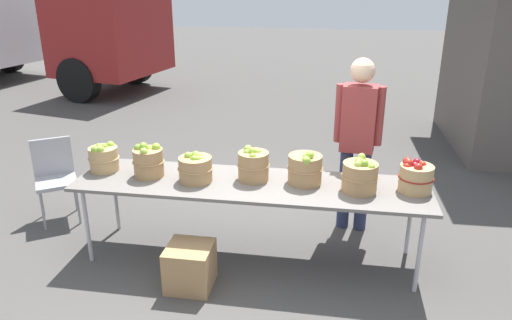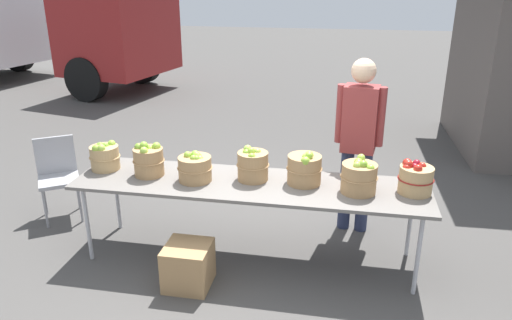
# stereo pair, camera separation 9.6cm
# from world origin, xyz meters

# --- Properties ---
(ground_plane) EXTENTS (40.00, 40.00, 0.00)m
(ground_plane) POSITION_xyz_m (0.00, 0.00, 0.00)
(ground_plane) COLOR #474442
(market_table) EXTENTS (3.10, 0.76, 0.75)m
(market_table) POSITION_xyz_m (0.00, 0.00, 0.72)
(market_table) COLOR slate
(market_table) RESTS_ON ground
(apple_basket_green_0) EXTENTS (0.28, 0.28, 0.27)m
(apple_basket_green_0) POSITION_xyz_m (-1.39, 0.07, 0.88)
(apple_basket_green_0) COLOR tan
(apple_basket_green_0) RESTS_ON market_table
(apple_basket_green_1) EXTENTS (0.29, 0.29, 0.31)m
(apple_basket_green_1) POSITION_xyz_m (-0.93, 0.01, 0.89)
(apple_basket_green_1) COLOR #A87F51
(apple_basket_green_1) RESTS_ON market_table
(apple_basket_green_2) EXTENTS (0.31, 0.31, 0.26)m
(apple_basket_green_2) POSITION_xyz_m (-0.48, -0.03, 0.87)
(apple_basket_green_2) COLOR #A87F51
(apple_basket_green_2) RESTS_ON market_table
(apple_basket_green_3) EXTENTS (0.29, 0.29, 0.31)m
(apple_basket_green_3) POSITION_xyz_m (0.01, 0.08, 0.89)
(apple_basket_green_3) COLOR #A87F51
(apple_basket_green_3) RESTS_ON market_table
(apple_basket_green_4) EXTENTS (0.31, 0.31, 0.31)m
(apple_basket_green_4) POSITION_xyz_m (0.47, 0.08, 0.89)
(apple_basket_green_4) COLOR #A87F51
(apple_basket_green_4) RESTS_ON market_table
(apple_basket_green_5) EXTENTS (0.31, 0.31, 0.30)m
(apple_basket_green_5) POSITION_xyz_m (0.93, -0.02, 0.89)
(apple_basket_green_5) COLOR #A87F51
(apple_basket_green_5) RESTS_ON market_table
(apple_basket_red_0) EXTENTS (0.30, 0.30, 0.28)m
(apple_basket_red_0) POSITION_xyz_m (1.39, 0.05, 0.88)
(apple_basket_red_0) COLOR tan
(apple_basket_red_0) RESTS_ON market_table
(vendor_adult) EXTENTS (0.46, 0.27, 1.74)m
(vendor_adult) POSITION_xyz_m (0.93, 0.73, 1.03)
(vendor_adult) COLOR #262D4C
(vendor_adult) RESTS_ON ground
(folding_chair) EXTENTS (0.55, 0.55, 0.86)m
(folding_chair) POSITION_xyz_m (-2.16, 0.45, 0.51)
(folding_chair) COLOR #99999E
(folding_chair) RESTS_ON ground
(produce_crate) EXTENTS (0.37, 0.37, 0.37)m
(produce_crate) POSITION_xyz_m (-0.42, -0.52, 0.19)
(produce_crate) COLOR #A87F51
(produce_crate) RESTS_ON ground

